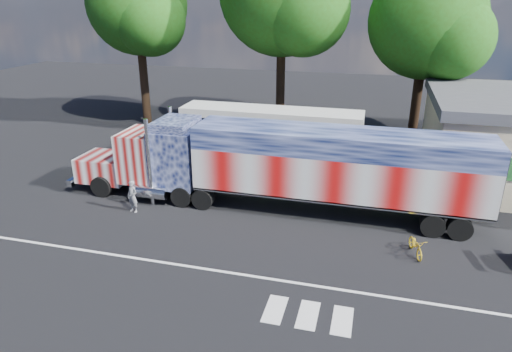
% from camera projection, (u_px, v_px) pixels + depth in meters
% --- Properties ---
extents(ground, '(100.00, 100.00, 0.00)m').
position_uv_depth(ground, '(239.00, 236.00, 21.41)').
color(ground, black).
extents(lane_markings, '(30.00, 2.67, 0.01)m').
position_uv_depth(lane_markings, '(253.00, 288.00, 17.61)').
color(lane_markings, silver).
rests_on(lane_markings, ground).
extents(semi_truck, '(22.27, 3.52, 4.75)m').
position_uv_depth(semi_truck, '(283.00, 165.00, 23.41)').
color(semi_truck, black).
rests_on(semi_truck, ground).
extents(coach_bus, '(12.13, 2.82, 3.53)m').
position_uv_depth(coach_bus, '(271.00, 134.00, 30.79)').
color(coach_bus, silver).
rests_on(coach_bus, ground).
extents(woman, '(0.72, 0.58, 1.73)m').
position_uv_depth(woman, '(132.00, 196.00, 23.55)').
color(woman, slate).
rests_on(woman, ground).
extents(bicycle, '(0.98, 1.73, 0.86)m').
position_uv_depth(bicycle, '(416.00, 246.00, 19.78)').
color(bicycle, gold).
rests_on(bicycle, ground).
extents(tree_nw_a, '(8.46, 8.06, 13.92)m').
position_uv_depth(tree_nw_a, '(139.00, 5.00, 36.57)').
color(tree_nw_a, black).
rests_on(tree_nw_a, ground).
extents(tree_ne_a, '(8.45, 8.05, 12.90)m').
position_uv_depth(tree_ne_a, '(429.00, 22.00, 31.74)').
color(tree_ne_a, black).
rests_on(tree_ne_a, ground).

